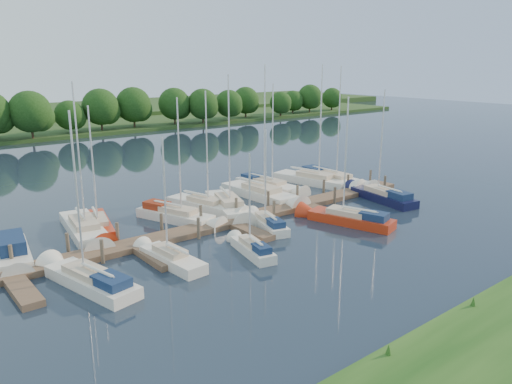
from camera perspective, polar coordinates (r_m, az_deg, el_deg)
ground at (r=33.71m, az=4.87°, el=-7.10°), size 260.00×260.00×0.00m
dock at (r=38.91m, az=-2.56°, el=-3.71°), size 40.00×6.00×0.40m
mooring_pilings at (r=39.66m, az=-3.52°, el=-2.75°), size 38.24×2.84×2.00m
far_shore at (r=100.67m, az=-26.13°, el=6.32°), size 180.00×30.00×0.60m
treeline at (r=89.26m, az=-21.28°, el=8.36°), size 144.77×9.67×8.28m
motorboat at (r=36.08m, az=-26.01°, el=-6.46°), size 2.87×6.97×1.97m
sailboat_n_2 at (r=39.32m, az=-18.95°, el=-4.21°), size 3.28×9.23×11.59m
sailboat_n_3 at (r=39.95m, az=-17.64°, el=-3.81°), size 3.36×7.76×9.81m
sailboat_n_4 at (r=40.70m, az=-8.98°, el=-2.84°), size 4.11×7.92×10.29m
sailboat_n_5 at (r=43.41m, az=-5.72°, el=-1.69°), size 3.54×8.33×10.58m
sailboat_n_6 at (r=42.98m, az=-3.08°, el=-1.80°), size 4.85×9.31×11.94m
sailboat_n_7 at (r=46.76m, az=0.73°, el=-0.40°), size 2.71×10.01×12.71m
sailboat_n_8 at (r=50.23m, az=1.53°, el=0.71°), size 2.81×8.63×10.78m
sailboat_n_9 at (r=52.49m, az=6.92°, el=1.19°), size 4.06×10.05×12.64m
sailboat_n_10 at (r=53.33m, az=8.82°, el=1.38°), size 2.38×9.84×12.46m
sailboat_s_0 at (r=30.56m, az=-18.54°, el=-9.59°), size 3.36×8.22×10.39m
sailboat_s_1 at (r=32.50m, az=-9.79°, el=-7.59°), size 1.95×6.50×8.48m
sailboat_s_2 at (r=33.54m, az=-0.46°, el=-6.57°), size 2.21×5.41×7.09m
sailboat_s_3 at (r=38.63m, az=1.27°, el=-3.65°), size 2.86×6.09×7.93m
sailboat_s_4 at (r=40.25m, az=10.47°, el=-3.11°), size 3.77×8.05×10.34m
sailboat_s_5 at (r=47.46m, az=14.15°, el=-0.56°), size 2.97×8.23×10.52m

